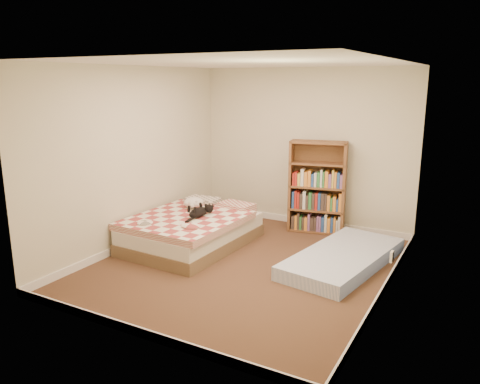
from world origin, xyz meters
The scene contains 6 objects.
room centered at (0.00, 0.00, 1.20)m, with size 3.51×4.01×2.51m.
bed centered at (-1.01, 0.32, 0.23)m, with size 1.44×1.93×0.50m.
bookshelf centered at (0.33, 1.75, 0.53)m, with size 0.91×0.45×1.42m.
floor_mattress centered at (1.10, 0.61, 0.09)m, with size 0.88×1.96×0.18m, color #718ABD.
black_cat centered at (-0.87, 0.29, 0.52)m, with size 0.27×0.65×0.15m.
white_dog centered at (-1.20, 0.62, 0.53)m, with size 0.37×0.39×0.16m.
Camera 1 is at (2.65, -4.95, 2.31)m, focal length 35.00 mm.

